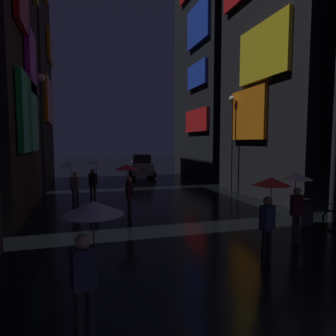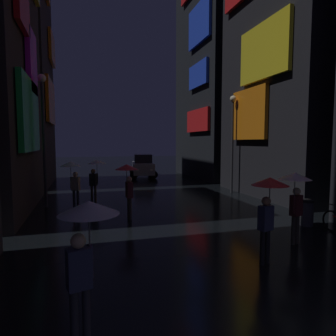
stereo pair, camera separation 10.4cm
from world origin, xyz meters
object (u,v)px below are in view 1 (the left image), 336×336
at_px(trash_bin, 307,212).
at_px(streetlamp_right_far, 232,133).
at_px(car_distant, 142,166).
at_px(streetlamp_left_far, 43,126).
at_px(pedestrian_far_right_red, 270,196).
at_px(pedestrian_foreground_right_clear, 90,232).
at_px(pedestrian_midstreet_centre_clear, 72,172).
at_px(pedestrian_near_crossing_clear, 95,169).
at_px(pedestrian_foreground_left_red, 128,176).
at_px(pedestrian_midstreet_left_clear, 296,188).

bearing_deg(trash_bin, streetlamp_right_far, 84.25).
xyz_separation_m(car_distant, streetlamp_left_far, (-6.58, -10.53, 2.76)).
bearing_deg(streetlamp_left_far, pedestrian_far_right_red, -54.01).
bearing_deg(pedestrian_foreground_right_clear, trash_bin, 29.17).
relative_size(pedestrian_midstreet_centre_clear, pedestrian_foreground_right_clear, 1.00).
bearing_deg(pedestrian_far_right_red, pedestrian_foreground_right_clear, -157.52).
relative_size(pedestrian_near_crossing_clear, pedestrian_foreground_right_clear, 1.00).
bearing_deg(pedestrian_far_right_red, streetlamp_right_far, 66.94).
distance_m(car_distant, streetlamp_left_far, 12.72).
height_order(pedestrian_foreground_right_clear, car_distant, pedestrian_foreground_right_clear).
height_order(streetlamp_right_far, streetlamp_left_far, streetlamp_left_far).
bearing_deg(pedestrian_foreground_left_red, car_distant, 76.43).
xyz_separation_m(pedestrian_far_right_red, trash_bin, (3.31, 2.47, -1.20)).
bearing_deg(pedestrian_midstreet_left_clear, pedestrian_foreground_right_clear, -155.32).
distance_m(car_distant, trash_bin, 16.53).
bearing_deg(pedestrian_foreground_left_red, streetlamp_left_far, 136.79).
bearing_deg(trash_bin, pedestrian_near_crossing_clear, 138.99).
xyz_separation_m(pedestrian_foreground_right_clear, streetlamp_left_far, (-1.67, 10.03, 2.02)).
bearing_deg(streetlamp_right_far, trash_bin, -95.75).
relative_size(car_distant, streetlamp_right_far, 0.77).
height_order(pedestrian_midstreet_left_clear, streetlamp_right_far, streetlamp_right_far).
distance_m(pedestrian_far_right_red, car_distant, 18.80).
bearing_deg(streetlamp_right_far, pedestrian_midstreet_centre_clear, -167.23).
distance_m(pedestrian_near_crossing_clear, pedestrian_foreground_right_clear, 10.41).
xyz_separation_m(pedestrian_midstreet_centre_clear, pedestrian_foreground_left_red, (2.09, -2.28, 0.00)).
distance_m(pedestrian_midstreet_left_clear, pedestrian_foreground_right_clear, 6.38).
distance_m(car_distant, streetlamp_right_far, 10.28).
bearing_deg(trash_bin, pedestrian_foreground_right_clear, -150.83).
xyz_separation_m(pedestrian_midstreet_centre_clear, pedestrian_midstreet_left_clear, (6.27, -6.55, 0.00)).
height_order(pedestrian_midstreet_left_clear, pedestrian_near_crossing_clear, same).
bearing_deg(pedestrian_midstreet_left_clear, pedestrian_foreground_left_red, 134.33).
bearing_deg(pedestrian_foreground_right_clear, pedestrian_foreground_left_red, 76.89).
distance_m(streetlamp_right_far, streetlamp_left_far, 10.07).
xyz_separation_m(pedestrian_midstreet_left_clear, trash_bin, (1.83, 1.59, -1.20)).
height_order(pedestrian_foreground_right_clear, pedestrian_far_right_red, same).
height_order(pedestrian_midstreet_left_clear, streetlamp_left_far, streetlamp_left_far).
height_order(pedestrian_foreground_left_red, pedestrian_near_crossing_clear, same).
bearing_deg(pedestrian_foreground_right_clear, pedestrian_midstreet_centre_clear, 92.94).
xyz_separation_m(pedestrian_far_right_red, streetlamp_right_far, (4.01, 9.42, 1.83)).
bearing_deg(car_distant, pedestrian_midstreet_centre_clear, -115.36).
bearing_deg(pedestrian_near_crossing_clear, car_distant, 66.93).
bearing_deg(pedestrian_midstreet_left_clear, trash_bin, 41.03).
distance_m(pedestrian_foreground_left_red, pedestrian_near_crossing_clear, 3.60).
xyz_separation_m(streetlamp_right_far, trash_bin, (-0.70, -6.95, -3.03)).
xyz_separation_m(pedestrian_midstreet_centre_clear, trash_bin, (8.10, -4.96, -1.20)).
distance_m(pedestrian_midstreet_centre_clear, pedestrian_far_right_red, 8.84).
bearing_deg(streetlamp_right_far, pedestrian_far_right_red, -113.06).
height_order(streetlamp_right_far, trash_bin, streetlamp_right_far).
height_order(pedestrian_midstreet_left_clear, pedestrian_far_right_red, same).
height_order(car_distant, trash_bin, car_distant).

